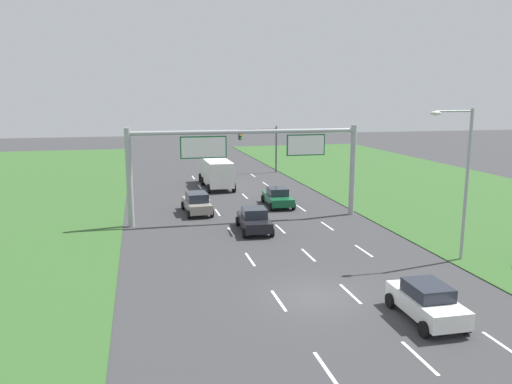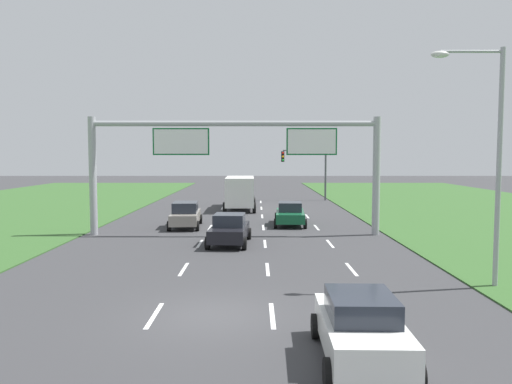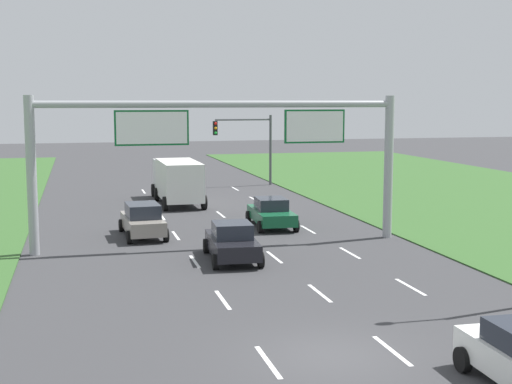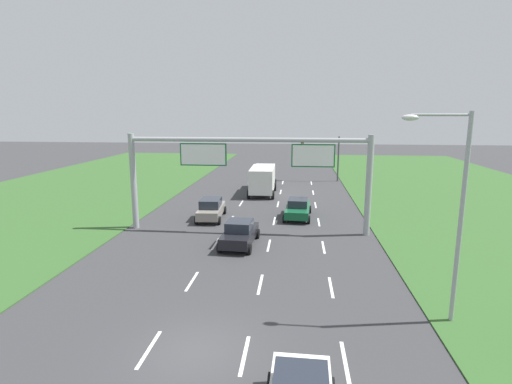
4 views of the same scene
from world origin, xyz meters
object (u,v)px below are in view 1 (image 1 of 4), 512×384
box_truck (216,172)px  street_lamp (462,172)px  car_near_red (427,301)px  traffic_light_mast (261,141)px  car_far_ahead (278,197)px  sign_gantry (248,155)px  car_mid_lane (197,203)px  car_lead_silver (254,220)px

box_truck → street_lamp: (9.63, -26.22, 3.48)m
car_near_red → street_lamp: size_ratio=0.47×
traffic_light_mast → box_truck: bearing=-128.8°
car_far_ahead → sign_gantry: (-3.48, -4.26, 4.13)m
street_lamp → traffic_light_mast: bearing=94.7°
car_mid_lane → box_truck: box_truck is taller
car_far_ahead → car_lead_silver: bearing=-113.8°
car_near_red → car_lead_silver: car_lead_silver is taller
box_truck → car_lead_silver: bearing=-90.8°
car_lead_silver → box_truck: 17.52m
car_lead_silver → box_truck: box_truck is taller
car_lead_silver → street_lamp: size_ratio=0.52×
sign_gantry → traffic_light_mast: 23.74m
car_mid_lane → car_near_red: bearing=-74.7°
box_truck → car_far_ahead: bearing=-70.6°
car_mid_lane → box_truck: 11.75m
car_far_ahead → car_mid_lane: bearing=-167.7°
box_truck → street_lamp: street_lamp is taller
traffic_light_mast → street_lamp: 34.76m
sign_gantry → street_lamp: (9.39, -11.83, 0.18)m
car_near_red → car_mid_lane: size_ratio=0.87×
car_lead_silver → traffic_light_mast: 26.96m
car_far_ahead → box_truck: bearing=113.2°
car_lead_silver → traffic_light_mast: size_ratio=0.79×
car_near_red → traffic_light_mast: bearing=87.2°
car_near_red → sign_gantry: sign_gantry is taller
box_truck → sign_gantry: sign_gantry is taller
car_far_ahead → car_near_red: bearing=-86.7°
car_mid_lane → street_lamp: 20.19m
sign_gantry → car_mid_lane: bearing=138.1°
sign_gantry → box_truck: bearing=90.9°
car_lead_silver → car_far_ahead: size_ratio=0.97×
traffic_light_mast → car_far_ahead: bearing=-99.3°
car_lead_silver → sign_gantry: bearing=88.6°
car_near_red → box_truck: 32.91m
car_far_ahead → traffic_light_mast: traffic_light_mast is taller
car_lead_silver → street_lamp: bearing=-38.7°
car_mid_lane → car_far_ahead: car_mid_lane is taller
car_far_ahead → street_lamp: bearing=-66.7°
car_near_red → sign_gantry: bearing=102.4°
car_lead_silver → traffic_light_mast: (6.79, 25.91, 3.07)m
box_truck → traffic_light_mast: bearing=50.5°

